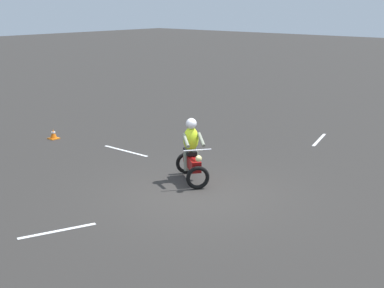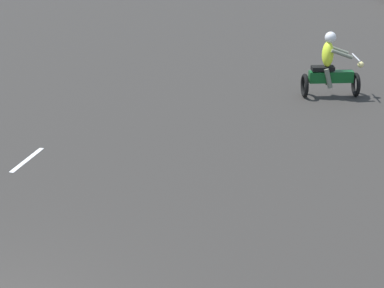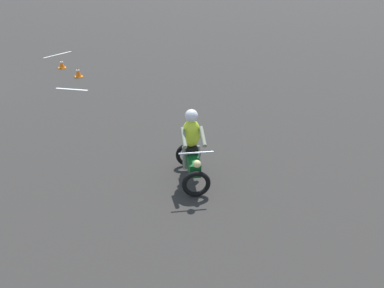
# 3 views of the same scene
# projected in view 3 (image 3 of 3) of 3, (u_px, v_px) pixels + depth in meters

# --- Properties ---
(motorcycle_rider_background) EXTENTS (0.92, 1.56, 1.66)m
(motorcycle_rider_background) POSITION_uv_depth(u_px,v_px,m) (192.00, 150.00, 8.11)
(motorcycle_rider_background) COLOR black
(motorcycle_rider_background) RESTS_ON ground
(traffic_cone_mid_center) EXTENTS (0.32, 0.32, 0.42)m
(traffic_cone_mid_center) POSITION_uv_depth(u_px,v_px,m) (78.00, 72.00, 15.57)
(traffic_cone_mid_center) COLOR orange
(traffic_cone_mid_center) RESTS_ON ground
(traffic_cone_mid_left) EXTENTS (0.32, 0.32, 0.40)m
(traffic_cone_mid_left) POSITION_uv_depth(u_px,v_px,m) (62.00, 64.00, 16.84)
(traffic_cone_mid_left) COLOR orange
(traffic_cone_mid_left) RESTS_ON ground
(lane_stripe_nw) EXTENTS (1.15, 0.78, 0.01)m
(lane_stripe_nw) POSITION_uv_depth(u_px,v_px,m) (72.00, 89.00, 14.20)
(lane_stripe_nw) COLOR silver
(lane_stripe_nw) RESTS_ON ground
(lane_stripe_sw) EXTENTS (1.47, 1.13, 0.01)m
(lane_stripe_sw) POSITION_uv_depth(u_px,v_px,m) (58.00, 54.00, 19.30)
(lane_stripe_sw) COLOR silver
(lane_stripe_sw) RESTS_ON ground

